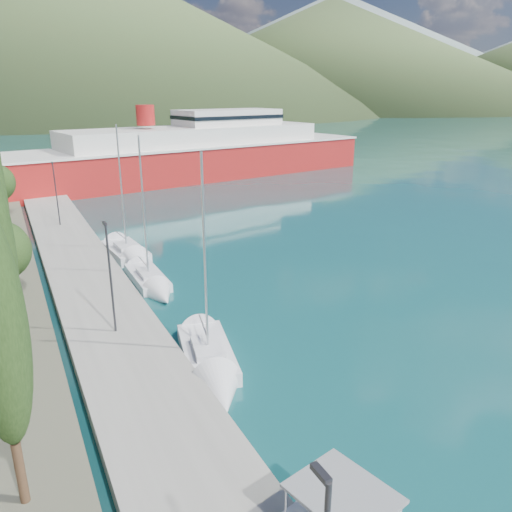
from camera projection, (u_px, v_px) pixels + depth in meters
ground at (60, 148)px, 121.71m from camera, size 1400.00×1400.00×0.00m
quay at (80, 267)px, 38.14m from camera, size 5.00×88.00×0.80m
hills_far at (127, 33)px, 579.06m from camera, size 1480.00×900.00×180.00m
hills_near at (153, 39)px, 362.08m from camera, size 1010.00×520.00×115.00m
lamp_posts at (103, 264)px, 27.73m from camera, size 0.15×45.63×6.06m
sailboat_near at (214, 374)px, 23.89m from camera, size 4.06×8.41×11.61m
sailboat_mid at (155, 287)px, 34.66m from camera, size 2.07×7.83×11.27m
sailboat_far at (133, 258)px, 40.39m from camera, size 3.21×8.20×11.78m
ferry at (198, 154)px, 79.41m from camera, size 61.37×22.68×11.93m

